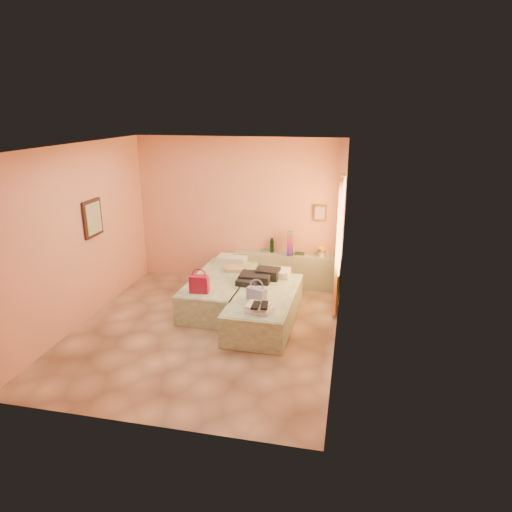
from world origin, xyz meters
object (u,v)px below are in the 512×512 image
Objects in this scene: bed_right at (265,307)px; magenta_handbag at (199,284)px; blue_handbag at (257,294)px; headboard_ledge at (287,270)px; green_book at (300,254)px; bed_left at (221,290)px; towel_stack at (259,308)px; flower_vase at (322,251)px; water_bottle at (272,245)px.

bed_right is 1.12m from magenta_handbag.
headboard_ledge is at bearing 106.57° from blue_handbag.
green_book is at bearing 99.93° from blue_handbag.
blue_handbag is at bearing -102.50° from green_book.
bed_left is at bearing 149.88° from bed_right.
headboard_ledge is at bearing 88.30° from towel_stack.
flower_vase reaches higher than bed_left.
blue_handbag is (0.96, -0.12, -0.04)m from magenta_handbag.
green_book reaches higher than bed_right.
bed_left is 5.71× the size of towel_stack.
flower_vase is (0.96, -0.08, -0.01)m from water_bottle.
bed_left is at bearing 156.59° from blue_handbag.
towel_stack is at bearing -51.17° from bed_left.
blue_handbag is at bearing 107.68° from towel_stack.
bed_left is 11.25× the size of green_book.
headboard_ledge is at bearing 47.16° from bed_left.
bed_left is at bearing 74.56° from magenta_handbag.
magenta_handbag is 1.19m from towel_stack.
flower_vase is (0.65, -0.02, 0.45)m from headboard_ledge.
bed_right is 0.75m from towel_stack.
bed_right is at bearing 4.55° from magenta_handbag.
blue_handbag reaches higher than bed_left.
magenta_handbag is (-1.38, -1.82, -0.02)m from green_book.
water_bottle is 0.89× the size of magenta_handbag.
green_book reaches higher than towel_stack.
magenta_handbag is (-1.15, -1.78, 0.32)m from headboard_ledge.
towel_stack is (0.24, -2.34, -0.23)m from water_bottle.
towel_stack is at bearing -84.14° from water_bottle.
bed_right is (-0.12, -1.60, -0.08)m from headboard_ledge.
green_book is at bearing 9.33° from headboard_ledge.
bed_left is at bearing -122.52° from water_bottle.
bed_left is 1.05m from bed_right.
headboard_ledge is at bearing 87.06° from bed_right.
headboard_ledge is 7.62× the size of water_bottle.
water_bottle reaches higher than bed_left.
blue_handbag is (0.83, -0.85, 0.35)m from bed_left.
bed_left is 8.23× the size of flower_vase.
bed_right is (0.90, -0.55, 0.00)m from bed_left.
flower_vase is at bearing 39.05° from magenta_handbag.
magenta_handbag is (-0.84, -1.84, -0.14)m from water_bottle.
headboard_ledge is 11.53× the size of green_book.
magenta_handbag is (-1.03, -0.18, 0.39)m from bed_right.
blue_handbag is 0.41m from towel_stack.
magenta_handbag is at bearing -98.81° from bed_left.
flower_vase is 2.51m from magenta_handbag.
bed_left is 1.71m from green_book.
green_book is at bearing 42.26° from bed_left.
green_book is 2.34m from towel_stack.
flower_vase is (0.41, -0.06, 0.11)m from green_book.
bed_left is 6.61× the size of magenta_handbag.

